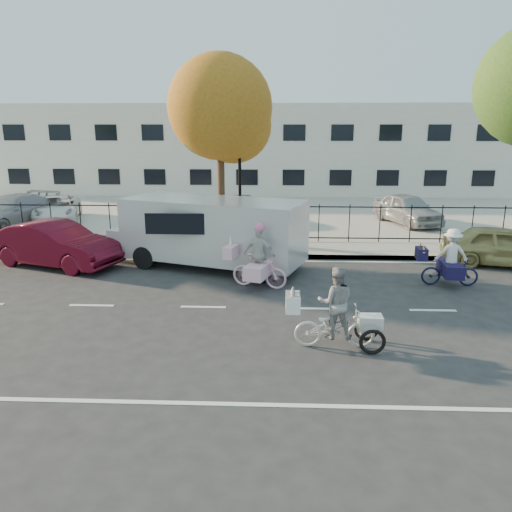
{
  "coord_description": "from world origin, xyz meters",
  "views": [
    {
      "loc": [
        1.89,
        -12.34,
        4.67
      ],
      "look_at": [
        1.35,
        1.2,
        1.1
      ],
      "focal_mm": 35.0,
      "sensor_mm": 36.0,
      "label": 1
    }
  ],
  "objects_px": {
    "lot_car_b": "(57,208)",
    "lamppost": "(240,167)",
    "zebra_trike": "(335,317)",
    "white_van": "(210,230)",
    "lot_car_c": "(234,210)",
    "red_sedan": "(55,244)",
    "lot_car_a": "(11,212)",
    "gold_sedan": "(503,246)",
    "lot_car_d": "(407,209)",
    "bull_bike": "(450,263)",
    "unicorn_bike": "(258,264)"
  },
  "relations": [
    {
      "from": "white_van",
      "to": "lot_car_b",
      "type": "height_order",
      "value": "white_van"
    },
    {
      "from": "bull_bike",
      "to": "gold_sedan",
      "type": "relative_size",
      "value": 0.47
    },
    {
      "from": "unicorn_bike",
      "to": "gold_sedan",
      "type": "height_order",
      "value": "unicorn_bike"
    },
    {
      "from": "lamppost",
      "to": "red_sedan",
      "type": "bearing_deg",
      "value": -153.72
    },
    {
      "from": "gold_sedan",
      "to": "lot_car_a",
      "type": "distance_m",
      "value": 20.42
    },
    {
      "from": "lot_car_a",
      "to": "gold_sedan",
      "type": "bearing_deg",
      "value": -0.86
    },
    {
      "from": "bull_bike",
      "to": "lot_car_b",
      "type": "xyz_separation_m",
      "value": [
        -15.83,
        9.14,
        0.06
      ]
    },
    {
      "from": "bull_bike",
      "to": "lot_car_c",
      "type": "bearing_deg",
      "value": 42.72
    },
    {
      "from": "lot_car_d",
      "to": "zebra_trike",
      "type": "bearing_deg",
      "value": -128.99
    },
    {
      "from": "bull_bike",
      "to": "lot_car_b",
      "type": "relative_size",
      "value": 0.43
    },
    {
      "from": "bull_bike",
      "to": "lot_car_b",
      "type": "height_order",
      "value": "bull_bike"
    },
    {
      "from": "white_van",
      "to": "lot_car_d",
      "type": "distance_m",
      "value": 11.1
    },
    {
      "from": "red_sedan",
      "to": "lot_car_c",
      "type": "distance_m",
      "value": 9.0
    },
    {
      "from": "zebra_trike",
      "to": "white_van",
      "type": "bearing_deg",
      "value": 29.89
    },
    {
      "from": "lamppost",
      "to": "red_sedan",
      "type": "xyz_separation_m",
      "value": [
        -6.07,
        -3.0,
        -2.36
      ]
    },
    {
      "from": "gold_sedan",
      "to": "lot_car_d",
      "type": "bearing_deg",
      "value": 27.86
    },
    {
      "from": "bull_bike",
      "to": "lot_car_d",
      "type": "distance_m",
      "value": 9.0
    },
    {
      "from": "zebra_trike",
      "to": "lot_car_c",
      "type": "height_order",
      "value": "zebra_trike"
    },
    {
      "from": "red_sedan",
      "to": "gold_sedan",
      "type": "distance_m",
      "value": 15.23
    },
    {
      "from": "white_van",
      "to": "lot_car_b",
      "type": "distance_m",
      "value": 11.32
    },
    {
      "from": "red_sedan",
      "to": "lot_car_b",
      "type": "height_order",
      "value": "red_sedan"
    },
    {
      "from": "lot_car_a",
      "to": "lot_car_d",
      "type": "distance_m",
      "value": 18.24
    },
    {
      "from": "lamppost",
      "to": "white_van",
      "type": "relative_size",
      "value": 0.62
    },
    {
      "from": "lot_car_d",
      "to": "red_sedan",
      "type": "bearing_deg",
      "value": -170.84
    },
    {
      "from": "lamppost",
      "to": "red_sedan",
      "type": "relative_size",
      "value": 0.94
    },
    {
      "from": "lot_car_c",
      "to": "unicorn_bike",
      "type": "bearing_deg",
      "value": -77.62
    },
    {
      "from": "lamppost",
      "to": "lot_car_a",
      "type": "distance_m",
      "value": 11.21
    },
    {
      "from": "lot_car_b",
      "to": "zebra_trike",
      "type": "bearing_deg",
      "value": -65.68
    },
    {
      "from": "lot_car_b",
      "to": "lot_car_d",
      "type": "distance_m",
      "value": 16.81
    },
    {
      "from": "zebra_trike",
      "to": "bull_bike",
      "type": "xyz_separation_m",
      "value": [
        3.89,
        4.45,
        -0.01
      ]
    },
    {
      "from": "unicorn_bike",
      "to": "lot_car_c",
      "type": "xyz_separation_m",
      "value": [
        -1.47,
        9.19,
        0.07
      ]
    },
    {
      "from": "bull_bike",
      "to": "red_sedan",
      "type": "distance_m",
      "value": 12.76
    },
    {
      "from": "zebra_trike",
      "to": "lot_car_d",
      "type": "distance_m",
      "value": 14.26
    },
    {
      "from": "white_van",
      "to": "red_sedan",
      "type": "height_order",
      "value": "white_van"
    },
    {
      "from": "lamppost",
      "to": "white_van",
      "type": "bearing_deg",
      "value": -104.88
    },
    {
      "from": "zebra_trike",
      "to": "bull_bike",
      "type": "height_order",
      "value": "zebra_trike"
    },
    {
      "from": "zebra_trike",
      "to": "lot_car_a",
      "type": "height_order",
      "value": "zebra_trike"
    },
    {
      "from": "lamppost",
      "to": "zebra_trike",
      "type": "height_order",
      "value": "lamppost"
    },
    {
      "from": "zebra_trike",
      "to": "gold_sedan",
      "type": "xyz_separation_m",
      "value": [
        6.45,
        6.76,
        -0.02
      ]
    },
    {
      "from": "zebra_trike",
      "to": "lot_car_b",
      "type": "bearing_deg",
      "value": 41.43
    },
    {
      "from": "lot_car_c",
      "to": "red_sedan",
      "type": "bearing_deg",
      "value": -124.38
    },
    {
      "from": "zebra_trike",
      "to": "lot_car_b",
      "type": "relative_size",
      "value": 0.49
    },
    {
      "from": "lot_car_b",
      "to": "lamppost",
      "type": "bearing_deg",
      "value": -42.9
    },
    {
      "from": "gold_sedan",
      "to": "lot_car_c",
      "type": "relative_size",
      "value": 1.03
    },
    {
      "from": "lot_car_c",
      "to": "lot_car_d",
      "type": "height_order",
      "value": "lot_car_d"
    },
    {
      "from": "unicorn_bike",
      "to": "lamppost",
      "type": "bearing_deg",
      "value": 27.88
    },
    {
      "from": "lot_car_a",
      "to": "lot_car_c",
      "type": "xyz_separation_m",
      "value": [
        10.06,
        1.35,
        -0.08
      ]
    },
    {
      "from": "lamppost",
      "to": "unicorn_bike",
      "type": "distance_m",
      "value": 5.68
    },
    {
      "from": "gold_sedan",
      "to": "unicorn_bike",
      "type": "bearing_deg",
      "value": 122.77
    },
    {
      "from": "zebra_trike",
      "to": "lot_car_b",
      "type": "height_order",
      "value": "zebra_trike"
    }
  ]
}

